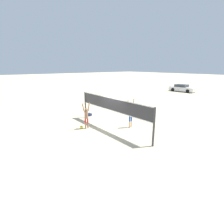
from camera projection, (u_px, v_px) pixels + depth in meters
ground_plane at (112, 129)px, 13.69m from camera, size 200.00×200.00×0.00m
volleyball_net at (112, 107)px, 13.25m from camera, size 8.06×0.13×2.45m
player_spiker at (86, 115)px, 13.45m from camera, size 0.28×0.69×2.04m
player_blocker at (131, 113)px, 13.65m from camera, size 0.28×0.73×2.29m
volleyball at (81, 127)px, 13.66m from camera, size 0.23×0.23×0.23m
gear_bag at (89, 114)px, 17.20m from camera, size 0.49×0.29×0.24m
parked_car_far at (182, 88)px, 33.19m from camera, size 4.82×2.16×1.34m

